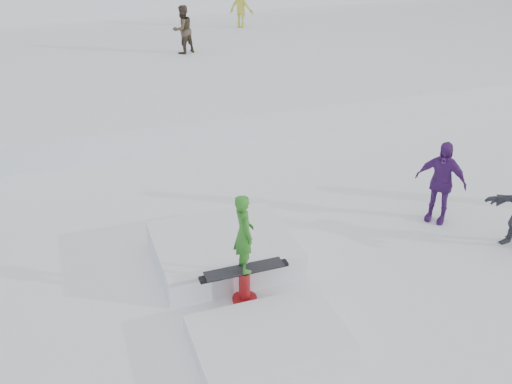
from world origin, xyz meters
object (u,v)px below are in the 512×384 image
object	(u,v)px
jib_rail_feature	(234,268)
spectator_purple	(440,182)
walker_ygreen	(241,7)
walker_olive	(183,30)

from	to	relation	value
jib_rail_feature	spectator_purple	bearing A→B (deg)	8.14
spectator_purple	jib_rail_feature	distance (m)	4.97
walker_ygreen	walker_olive	bearing A→B (deg)	90.96
walker_ygreen	spectator_purple	bearing A→B (deg)	130.24
walker_ygreen	spectator_purple	world-z (taller)	walker_ygreen
walker_olive	spectator_purple	xyz separation A→B (m)	(2.48, -13.36, -0.79)
walker_olive	walker_ygreen	xyz separation A→B (m)	(3.73, 3.94, 0.01)
spectator_purple	jib_rail_feature	world-z (taller)	jib_rail_feature
spectator_purple	jib_rail_feature	size ratio (longest dim) A/B	0.42
walker_ygreen	jib_rail_feature	size ratio (longest dim) A/B	0.42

